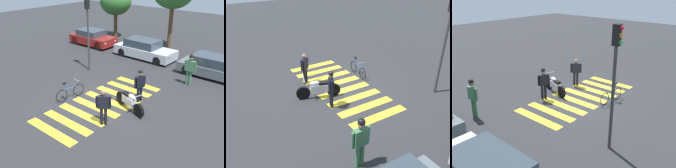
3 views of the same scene
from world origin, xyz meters
TOP-DOWN VIEW (x-y plane):
  - ground_plane at (0.00, 0.00)m, footprint 60.00×60.00m
  - police_motorcycle at (1.43, 0.40)m, footprint 2.05×0.90m
  - leaning_bicycle at (-1.59, -0.64)m, footprint 0.46×1.71m
  - officer_on_foot at (1.34, -1.32)m, footprint 0.55×0.45m
  - officer_by_motorcycle at (1.32, 1.40)m, footprint 0.35×0.63m
  - pedestrian_bystander at (2.31, 4.92)m, footprint 0.69×0.24m
  - crosswalk_stripes at (0.00, 0.00)m, footprint 2.84×6.75m
  - car_maroon_wagon at (-7.74, 7.38)m, footprint 4.00×1.91m
  - car_silver_sedan at (-2.38, 7.36)m, footprint 4.57×1.83m
  - car_grey_coupe at (3.05, 7.01)m, footprint 4.50×1.76m
  - traffic_light_pole at (-3.77, 2.95)m, footprint 0.34×0.27m
  - street_tree_near at (-7.70, 10.47)m, footprint 2.85×2.85m

SIDE VIEW (x-z plane):
  - ground_plane at x=0.00m, z-range 0.00..0.00m
  - crosswalk_stripes at x=0.00m, z-range 0.00..0.01m
  - leaning_bicycle at x=-1.59m, z-range -0.12..0.87m
  - police_motorcycle at x=1.43m, z-range -0.06..0.98m
  - car_grey_coupe at x=3.05m, z-range -0.03..1.30m
  - car_maroon_wagon at x=-7.74m, z-range -0.02..1.30m
  - car_silver_sedan at x=-2.38m, z-range -0.04..1.35m
  - officer_on_foot at x=1.34m, z-range 0.11..1.76m
  - officer_by_motorcycle at x=1.32m, z-range 0.13..1.88m
  - pedestrian_bystander at x=2.31m, z-range 0.16..2.01m
  - traffic_light_pole at x=-3.77m, z-range 0.77..5.40m
  - street_tree_near at x=-7.70m, z-range 1.05..5.62m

